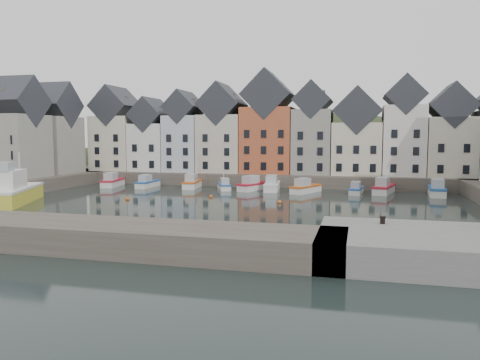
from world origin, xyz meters
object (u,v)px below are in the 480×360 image
(boat_d, at_px, (224,185))
(large_vessel, at_px, (13,191))
(boat_a, at_px, (112,182))
(mooring_bollard, at_px, (383,220))

(boat_d, distance_m, large_vessel, 30.11)
(boat_a, relative_size, boat_d, 0.69)
(boat_d, height_order, mooring_bollard, boat_d)
(boat_a, height_order, large_vessel, large_vessel)
(mooring_bollard, bearing_deg, boat_a, 140.18)
(large_vessel, xyz_separation_m, mooring_bollard, (43.39, -13.51, 0.75))
(boat_a, relative_size, large_vessel, 0.54)
(boat_a, bearing_deg, mooring_bollard, -50.23)
(large_vessel, height_order, mooring_bollard, large_vessel)
(boat_d, xyz_separation_m, mooring_bollard, (22.37, -35.05, 1.65))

